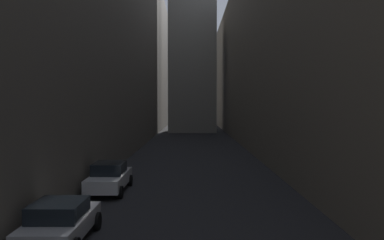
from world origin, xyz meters
name	(u,v)px	position (x,y,z in m)	size (l,w,h in m)	color
ground_plane	(191,146)	(0.00, 48.00, 0.00)	(264.00, 264.00, 0.00)	#232326
building_block_left	(83,35)	(-12.29, 50.00, 12.54)	(13.59, 108.00, 25.08)	#60594F
building_block_right	(294,55)	(11.76, 50.00, 10.28)	(12.52, 108.00, 20.55)	#756B5B
parked_car_left_third	(59,221)	(-4.40, 18.05, 0.74)	(1.95, 3.97, 1.43)	#B7B7BC
parked_car_left_far	(108,177)	(-4.40, 25.69, 0.77)	(1.91, 4.40, 1.55)	silver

